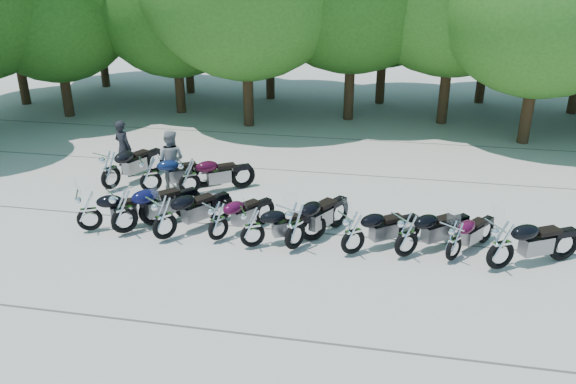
% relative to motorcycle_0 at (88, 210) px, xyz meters
% --- Properties ---
extents(ground, '(90.00, 90.00, 0.00)m').
position_rel_motorcycle_0_xyz_m(ground, '(5.03, -0.43, -0.63)').
color(ground, '#A9A299').
rests_on(ground, ground).
extents(motorcycle_0, '(2.31, 1.61, 1.27)m').
position_rel_motorcycle_0_xyz_m(motorcycle_0, '(0.00, 0.00, 0.00)').
color(motorcycle_0, black).
rests_on(motorcycle_0, ground).
extents(motorcycle_1, '(2.25, 2.39, 1.42)m').
position_rel_motorcycle_0_xyz_m(motorcycle_1, '(0.96, 0.03, 0.08)').
color(motorcycle_1, black).
rests_on(motorcycle_1, ground).
extents(motorcycle_2, '(2.00, 2.38, 1.36)m').
position_rel_motorcycle_0_xyz_m(motorcycle_2, '(2.11, -0.10, 0.05)').
color(motorcycle_2, black).
rests_on(motorcycle_2, ground).
extents(motorcycle_3, '(1.75, 2.11, 1.20)m').
position_rel_motorcycle_0_xyz_m(motorcycle_3, '(3.43, 0.12, -0.03)').
color(motorcycle_3, '#3D0826').
rests_on(motorcycle_3, ground).
extents(motorcycle_4, '(2.22, 1.59, 1.22)m').
position_rel_motorcycle_0_xyz_m(motorcycle_4, '(4.37, -0.08, -0.02)').
color(motorcycle_4, black).
rests_on(motorcycle_4, ground).
extents(motorcycle_5, '(1.87, 2.53, 1.40)m').
position_rel_motorcycle_0_xyz_m(motorcycle_5, '(5.41, 0.01, 0.07)').
color(motorcycle_5, black).
rests_on(motorcycle_5, ground).
extents(motorcycle_6, '(2.21, 1.89, 1.27)m').
position_rel_motorcycle_0_xyz_m(motorcycle_6, '(6.80, 0.02, 0.00)').
color(motorcycle_6, black).
rests_on(motorcycle_6, ground).
extents(motorcycle_7, '(2.23, 2.00, 1.30)m').
position_rel_motorcycle_0_xyz_m(motorcycle_7, '(8.06, 0.12, 0.02)').
color(motorcycle_7, black).
rests_on(motorcycle_7, ground).
extents(motorcycle_8, '(1.71, 2.02, 1.16)m').
position_rel_motorcycle_0_xyz_m(motorcycle_8, '(9.15, 0.17, -0.06)').
color(motorcycle_8, '#3E0823').
rests_on(motorcycle_8, ground).
extents(motorcycle_9, '(2.53, 1.83, 1.39)m').
position_rel_motorcycle_0_xyz_m(motorcycle_9, '(10.14, -0.09, 0.06)').
color(motorcycle_9, black).
rests_on(motorcycle_9, ground).
extents(motorcycle_10, '(1.66, 2.63, 1.43)m').
position_rel_motorcycle_0_xyz_m(motorcycle_10, '(-0.82, 2.77, 0.08)').
color(motorcycle_10, black).
rests_on(motorcycle_10, ground).
extents(motorcycle_11, '(2.32, 1.79, 1.30)m').
position_rel_motorcycle_0_xyz_m(motorcycle_11, '(0.48, 2.78, 0.02)').
color(motorcycle_11, '#0E1A3D').
rests_on(motorcycle_11, ground).
extents(motorcycle_12, '(2.34, 1.88, 1.32)m').
position_rel_motorcycle_0_xyz_m(motorcycle_12, '(1.69, 2.84, 0.03)').
color(motorcycle_12, '#33061A').
rests_on(motorcycle_12, ground).
extents(rider_0, '(0.80, 0.68, 1.87)m').
position_rel_motorcycle_0_xyz_m(rider_0, '(-1.01, 4.13, 0.30)').
color(rider_0, black).
rests_on(rider_0, ground).
extents(rider_1, '(0.95, 0.76, 1.86)m').
position_rel_motorcycle_0_xyz_m(rider_1, '(0.92, 3.35, 0.30)').
color(rider_1, gray).
rests_on(rider_1, ground).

